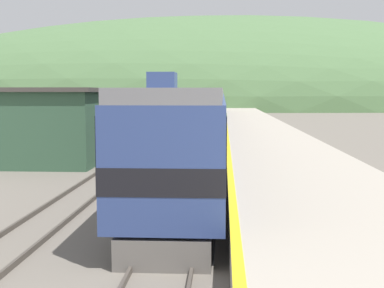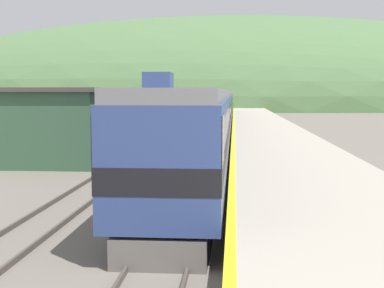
% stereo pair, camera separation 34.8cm
% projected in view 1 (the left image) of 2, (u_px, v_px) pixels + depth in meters
% --- Properties ---
extents(track_main, '(1.52, 180.00, 0.16)m').
position_uv_depth(track_main, '(212.00, 125.00, 66.97)').
color(track_main, '#4C443D').
rests_on(track_main, ground).
extents(track_siding, '(1.52, 180.00, 0.16)m').
position_uv_depth(track_siding, '(178.00, 125.00, 67.22)').
color(track_siding, '#4C443D').
rests_on(track_siding, ground).
extents(platform, '(6.33, 140.00, 1.00)m').
position_uv_depth(platform, '(261.00, 135.00, 46.78)').
color(platform, '#ADA393').
rests_on(platform, ground).
extents(distant_hills, '(214.66, 96.60, 51.00)m').
position_uv_depth(distant_hills, '(218.00, 107.00, 156.68)').
color(distant_hills, '#517547').
rests_on(distant_hills, ground).
extents(station_shed, '(6.83, 6.08, 4.47)m').
position_uv_depth(station_shed, '(44.00, 126.00, 31.02)').
color(station_shed, '#385B42').
rests_on(station_shed, ground).
extents(express_train_lead_car, '(3.04, 20.85, 4.68)m').
position_uv_depth(express_train_lead_car, '(189.00, 137.00, 22.36)').
color(express_train_lead_car, black).
rests_on(express_train_lead_car, ground).
extents(carriage_second, '(3.03, 19.30, 4.32)m').
position_uv_depth(carriage_second, '(206.00, 115.00, 43.42)').
color(carriage_second, black).
rests_on(carriage_second, ground).
extents(carriage_third, '(3.03, 19.30, 4.32)m').
position_uv_depth(carriage_third, '(211.00, 108.00, 63.47)').
color(carriage_third, black).
rests_on(carriage_third, ground).
extents(carriage_fourth, '(3.03, 19.30, 4.32)m').
position_uv_depth(carriage_fourth, '(214.00, 104.00, 83.53)').
color(carriage_fourth, black).
rests_on(carriage_fourth, ground).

